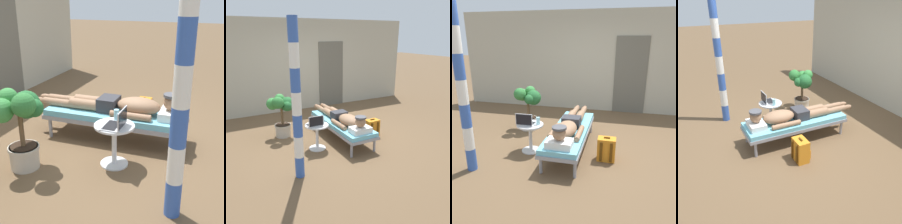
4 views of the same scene
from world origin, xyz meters
The scene contains 11 objects.
ground_plane centered at (0.00, 0.00, 0.00)m, with size 40.00×40.00×0.00m, color brown.
house_wall_back centered at (0.02, 2.58, 1.35)m, with size 7.60×0.20×2.70m, color #B2AD99.
house_door_panel centered at (1.09, 2.47, 1.02)m, with size 0.84×0.03×2.04m, color #625F54.
lounge_chair centered at (0.02, -0.12, 0.35)m, with size 0.63×1.99×0.42m.
person_reclining centered at (0.02, -0.23, 0.52)m, with size 0.53×2.17×0.33m.
side_table centered at (-0.67, -0.36, 0.36)m, with size 0.48×0.48×0.52m.
laptop centered at (-0.73, -0.41, 0.58)m, with size 0.31×0.24×0.23m.
drink_glass centered at (-0.52, -0.33, 0.59)m, with size 0.06×0.06×0.13m, color #99D8E5.
backpack centered at (0.70, -0.36, 0.20)m, with size 0.30×0.26×0.42m.
potted_plant centered at (-1.10, 0.62, 0.61)m, with size 0.60×0.54×0.98m.
porch_post centered at (-1.34, -1.17, 1.26)m, with size 0.15×0.15×2.51m.
Camera 3 is at (0.85, -3.99, 2.01)m, focal length 37.39 mm.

